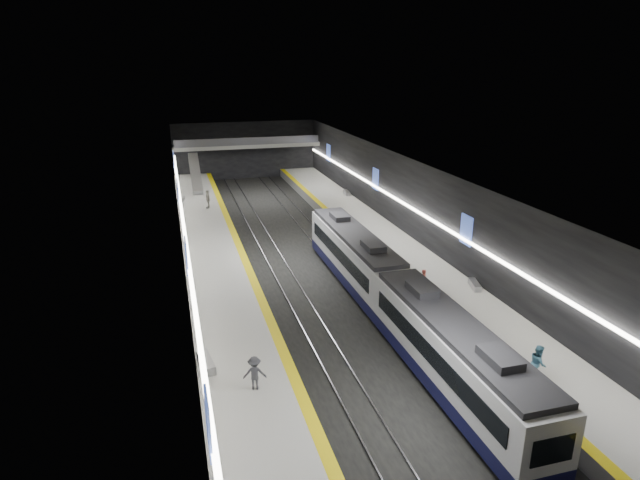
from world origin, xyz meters
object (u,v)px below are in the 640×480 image
object	(u,v)px
escalator	(195,173)
bench_right_near	(475,285)
bench_left_far	(182,199)
passenger_right_b	(538,363)
passenger_left_a	(208,199)
bench_right_far	(347,193)
passenger_right_a	(424,281)
passenger_left_b	(255,373)
bench_left_near	(206,363)
train	(394,294)

from	to	relation	value
escalator	bench_right_near	xyz separation A→B (m)	(17.00, -36.41, -1.69)
bench_left_far	bench_right_near	xyz separation A→B (m)	(19.00, -30.44, 0.01)
escalator	bench_right_near	bearing A→B (deg)	-64.97
passenger_right_b	passenger_left_a	world-z (taller)	passenger_left_a
bench_right_far	bench_right_near	bearing A→B (deg)	-85.91
bench_right_far	passenger_left_a	xyz separation A→B (m)	(-16.33, -1.74, 0.78)
passenger_right_a	passenger_left_b	xyz separation A→B (m)	(-13.02, -8.15, 0.03)
bench_left_near	passenger_left_a	xyz separation A→B (m)	(2.67, 31.87, 0.73)
passenger_right_b	bench_right_near	bearing A→B (deg)	10.67
escalator	bench_left_near	distance (m)	41.73
bench_left_near	passenger_left_b	world-z (taller)	passenger_left_b
bench_right_near	passenger_right_b	xyz separation A→B (m)	(-3.17, -10.98, 0.76)
passenger_right_a	passenger_right_b	bearing A→B (deg)	-152.16
passenger_left_a	passenger_left_b	size ratio (longest dim) A/B	1.13
train	passenger_right_b	size ratio (longest dim) A/B	15.51
escalator	bench_right_far	size ratio (longest dim) A/B	4.72
bench_left_far	passenger_right_a	distance (m)	33.78
passenger_right_b	passenger_left_a	size ratio (longest dim) A/B	0.98
bench_left_far	passenger_left_a	distance (m)	4.71
bench_right_far	passenger_right_a	bearing A→B (deg)	-93.66
escalator	bench_right_far	distance (m)	18.88
bench_right_near	escalator	bearing A→B (deg)	130.27
train	bench_left_near	size ratio (longest dim) A/B	14.55
bench_left_far	passenger_left_a	bearing A→B (deg)	-42.59
bench_left_far	passenger_left_b	bearing A→B (deg)	-74.44
bench_left_near	bench_right_near	distance (m)	19.71
train	passenger_right_b	bearing A→B (deg)	-67.27
bench_right_near	passenger_right_b	bearing A→B (deg)	-90.88
train	escalator	world-z (taller)	escalator
passenger_left_b	bench_right_near	bearing A→B (deg)	-143.79
passenger_right_a	passenger_left_b	distance (m)	15.35
passenger_right_b	bench_right_far	bearing A→B (deg)	22.19
train	bench_left_near	world-z (taller)	train
passenger_right_a	passenger_right_b	xyz separation A→B (m)	(0.65, -11.24, 0.13)
bench_right_near	passenger_left_a	distance (m)	31.26
escalator	passenger_left_b	world-z (taller)	escalator
bench_right_near	bench_right_far	xyz separation A→B (m)	(0.00, 28.38, -0.01)
passenger_right_b	passenger_left_a	xyz separation A→B (m)	(-13.16, 37.62, 0.02)
bench_right_near	passenger_right_b	distance (m)	11.45
train	passenger_right_a	world-z (taller)	train
bench_right_near	passenger_right_a	world-z (taller)	passenger_right_a
bench_right_near	passenger_left_b	size ratio (longest dim) A/B	1.01
train	bench_left_near	xyz separation A→B (m)	(-12.00, -3.39, -0.94)
bench_left_near	bench_left_far	xyz separation A→B (m)	(0.00, 35.67, -0.05)
bench_right_near	passenger_left_a	size ratio (longest dim) A/B	0.89
bench_right_far	passenger_left_a	distance (m)	16.44
escalator	train	bearing A→B (deg)	-75.35
bench_right_far	passenger_right_b	distance (m)	39.50
passenger_left_a	bench_right_near	bearing A→B (deg)	28.90
escalator	bench_right_near	world-z (taller)	escalator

